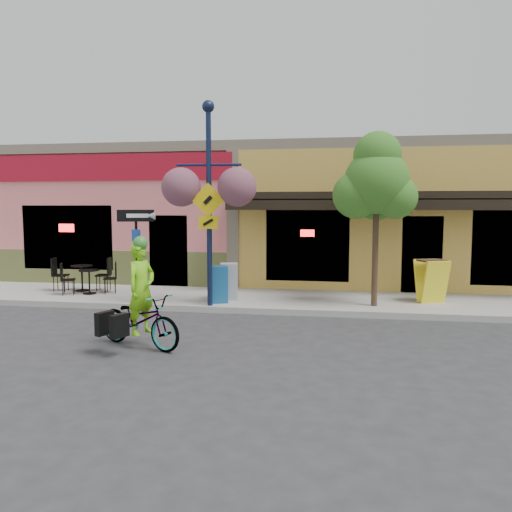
{
  "coord_description": "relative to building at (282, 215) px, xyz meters",
  "views": [
    {
      "loc": [
        2.05,
        -11.03,
        2.55
      ],
      "look_at": [
        0.17,
        0.5,
        1.4
      ],
      "focal_mm": 35.0,
      "sensor_mm": 36.0,
      "label": 1
    }
  ],
  "objects": [
    {
      "name": "sidewalk",
      "position": [
        0.0,
        -5.5,
        -2.17
      ],
      "size": [
        24.0,
        3.0,
        0.15
      ],
      "primitive_type": "cube",
      "color": "#9E9B93",
      "rests_on": "ground"
    },
    {
      "name": "ground",
      "position": [
        0.0,
        -7.5,
        -2.25
      ],
      "size": [
        90.0,
        90.0,
        0.0
      ],
      "primitive_type": "plane",
      "color": "#2D2D30",
      "rests_on": "ground"
    },
    {
      "name": "one_way_sign",
      "position": [
        -2.87,
        -6.84,
        -0.93
      ],
      "size": [
        0.91,
        0.47,
        2.33
      ],
      "primitive_type": null,
      "rotation": [
        0.0,
        0.0,
        0.33
      ],
      "color": "black",
      "rests_on": "sidewalk"
    },
    {
      "name": "lamp_post",
      "position": [
        -1.0,
        -6.85,
        0.36
      ],
      "size": [
        1.61,
        0.73,
        4.92
      ],
      "primitive_type": null,
      "rotation": [
        0.0,
        0.0,
        0.07
      ],
      "color": "#131E3C",
      "rests_on": "sidewalk"
    },
    {
      "name": "cyclist_rider",
      "position": [
        -1.43,
        -10.08,
        -1.41
      ],
      "size": [
        0.6,
        0.72,
        1.67
      ],
      "primitive_type": "imported",
      "rotation": [
        0.0,
        0.0,
        1.18
      ],
      "color": "#78D516",
      "rests_on": "ground"
    },
    {
      "name": "newspaper_box_blue",
      "position": [
        -0.87,
        -6.44,
        -1.64
      ],
      "size": [
        0.53,
        0.5,
        0.93
      ],
      "primitive_type": null,
      "rotation": [
        0.0,
        0.0,
        0.4
      ],
      "color": "#165286",
      "rests_on": "sidewalk"
    },
    {
      "name": "cafe_set_right",
      "position": [
        -4.71,
        -5.8,
        -1.66
      ],
      "size": [
        1.63,
        1.25,
        0.88
      ],
      "primitive_type": null,
      "rotation": [
        0.0,
        0.0,
        0.41
      ],
      "color": "black",
      "rests_on": "sidewalk"
    },
    {
      "name": "cafe_set_left",
      "position": [
        -5.15,
        -5.37,
        -1.62
      ],
      "size": [
        1.73,
        1.09,
        0.97
      ],
      "primitive_type": null,
      "rotation": [
        0.0,
        0.0,
        0.18
      ],
      "color": "black",
      "rests_on": "sidewalk"
    },
    {
      "name": "sandwich_board",
      "position": [
        4.49,
        -5.75,
        -1.55
      ],
      "size": [
        0.79,
        0.7,
        1.1
      ],
      "primitive_type": null,
      "rotation": [
        0.0,
        0.0,
        0.41
      ],
      "color": "yellow",
      "rests_on": "sidewalk"
    },
    {
      "name": "building",
      "position": [
        0.0,
        0.0,
        0.0
      ],
      "size": [
        18.2,
        8.2,
        4.5
      ],
      "primitive_type": null,
      "color": "#E57174",
      "rests_on": "ground"
    },
    {
      "name": "bicycle",
      "position": [
        -1.48,
        -10.08,
        -1.75
      ],
      "size": [
        2.0,
        1.33,
        0.99
      ],
      "primitive_type": "imported",
      "rotation": [
        0.0,
        0.0,
        1.18
      ],
      "color": "maroon",
      "rests_on": "ground"
    },
    {
      "name": "street_tree",
      "position": [
        2.96,
        -6.23,
        0.02
      ],
      "size": [
        1.99,
        1.99,
        4.24
      ],
      "primitive_type": null,
      "rotation": [
        0.0,
        0.0,
        0.23
      ],
      "color": "#3D7A26",
      "rests_on": "sidewalk"
    },
    {
      "name": "newspaper_box_grey",
      "position": [
        -0.7,
        -6.0,
        -1.63
      ],
      "size": [
        0.51,
        0.48,
        0.95
      ],
      "primitive_type": null,
      "rotation": [
        0.0,
        0.0,
        0.19
      ],
      "color": "#A2A2A2",
      "rests_on": "sidewalk"
    },
    {
      "name": "curb",
      "position": [
        0.0,
        -6.95,
        -2.17
      ],
      "size": [
        24.0,
        0.12,
        0.15
      ],
      "primitive_type": "cube",
      "color": "#A8A59E",
      "rests_on": "ground"
    }
  ]
}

